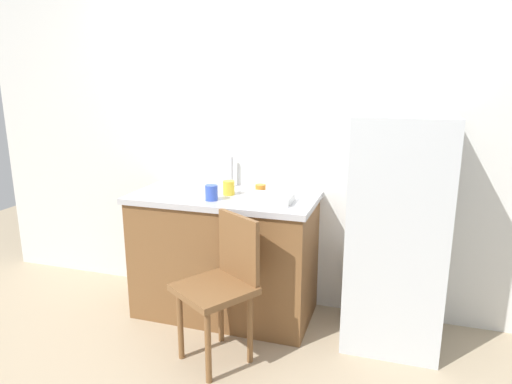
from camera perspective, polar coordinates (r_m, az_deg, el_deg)
name	(u,v)px	position (r m, az deg, el deg)	size (l,w,h in m)	color
ground_plane	(225,369)	(2.91, -3.95, -21.19)	(8.00, 8.00, 0.00)	tan
back_wall	(272,127)	(3.34, 2.00, 8.17)	(4.80, 0.10, 2.67)	silver
cabinet_base	(225,257)	(3.32, -3.90, -8.15)	(1.24, 0.60, 0.85)	brown
countertop	(224,197)	(3.17, -4.03, -0.68)	(1.28, 0.64, 0.04)	#B7B7BC
faucet	(232,172)	(3.38, -3.07, 2.55)	(0.02, 0.02, 0.22)	#B7B7BC
refrigerator	(397,232)	(3.01, 17.16, -4.83)	(0.58, 0.58, 1.47)	silver
chair	(222,282)	(2.77, -4.22, -11.13)	(0.55, 0.55, 0.89)	brown
dish_tray	(271,198)	(2.97, 1.86, -0.80)	(0.28, 0.20, 0.05)	white
cup_yellow	(229,188)	(3.16, -3.43, 0.53)	(0.08, 0.08, 0.10)	yellow
cup_orange	(261,190)	(3.15, 0.61, 0.28)	(0.07, 0.07, 0.07)	orange
cup_blue	(211,193)	(3.02, -5.58, -0.08)	(0.08, 0.08, 0.10)	blue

